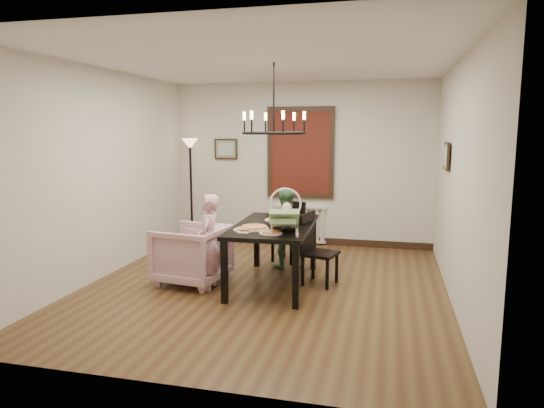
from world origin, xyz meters
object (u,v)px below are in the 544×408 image
at_px(drinking_glass, 275,217).
at_px(baby_bouncer, 284,217).
at_px(chair_far, 288,232).
at_px(seated_man, 284,235).
at_px(chair_right, 320,249).
at_px(armchair, 192,254).
at_px(dining_table, 274,231).
at_px(floor_lamp, 191,192).
at_px(elderly_woman, 209,250).

bearing_deg(drinking_glass, baby_bouncer, -66.21).
bearing_deg(chair_far, seated_man, -66.64).
bearing_deg(chair_right, armchair, 115.94).
height_order(armchair, seated_man, seated_man).
relative_size(dining_table, armchair, 2.04).
height_order(dining_table, chair_right, chair_right).
bearing_deg(drinking_glass, dining_table, -81.90).
height_order(chair_far, floor_lamp, floor_lamp).
xyz_separation_m(dining_table, seated_man, (-0.04, 0.82, -0.22)).
bearing_deg(dining_table, baby_bouncer, -63.38).
height_order(dining_table, armchair, dining_table).
relative_size(dining_table, chair_right, 1.85).
relative_size(chair_far, seated_man, 0.94).
relative_size(elderly_woman, baby_bouncer, 1.81).
bearing_deg(drinking_glass, seated_man, 91.52).
xyz_separation_m(armchair, drinking_glass, (1.04, 0.32, 0.48)).
relative_size(chair_right, drinking_glass, 6.63).
relative_size(seated_man, floor_lamp, 0.54).
xyz_separation_m(chair_far, baby_bouncer, (0.29, -1.59, 0.52)).
bearing_deg(floor_lamp, elderly_woman, -62.49).
xyz_separation_m(elderly_woman, seated_man, (0.72, 1.16, -0.02)).
bearing_deg(chair_right, drinking_glass, 105.91).
bearing_deg(chair_right, baby_bouncer, 163.56).
xyz_separation_m(chair_far, armchair, (-1.00, -1.34, -0.07)).
xyz_separation_m(elderly_woman, floor_lamp, (-1.23, 2.36, 0.40)).
xyz_separation_m(seated_man, floor_lamp, (-1.95, 1.20, 0.42)).
distance_m(armchair, seated_man, 1.43).
relative_size(armchair, drinking_glass, 5.99).
xyz_separation_m(dining_table, baby_bouncer, (0.23, -0.43, 0.27)).
relative_size(chair_right, seated_man, 0.96).
distance_m(armchair, drinking_glass, 1.19).
xyz_separation_m(baby_bouncer, drinking_glass, (-0.25, 0.57, -0.11)).
relative_size(seated_man, drinking_glass, 6.87).
xyz_separation_m(dining_table, floor_lamp, (-1.99, 2.02, 0.19)).
bearing_deg(floor_lamp, baby_bouncer, -47.81).
bearing_deg(chair_right, seated_man, 57.58).
height_order(dining_table, elderly_woman, elderly_woman).
xyz_separation_m(chair_far, drinking_glass, (0.04, -1.02, 0.41)).
distance_m(dining_table, elderly_woman, 0.86).
distance_m(elderly_woman, floor_lamp, 2.69).
relative_size(dining_table, drinking_glass, 12.25).
bearing_deg(dining_table, drinking_glass, 96.33).
relative_size(chair_far, elderly_woman, 0.91).
distance_m(chair_far, armchair, 1.67).
bearing_deg(baby_bouncer, dining_table, 106.52).
bearing_deg(armchair, dining_table, 107.20).
distance_m(dining_table, drinking_glass, 0.21).
height_order(baby_bouncer, drinking_glass, baby_bouncer).
relative_size(chair_right, elderly_woman, 0.93).
distance_m(dining_table, baby_bouncer, 0.55).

